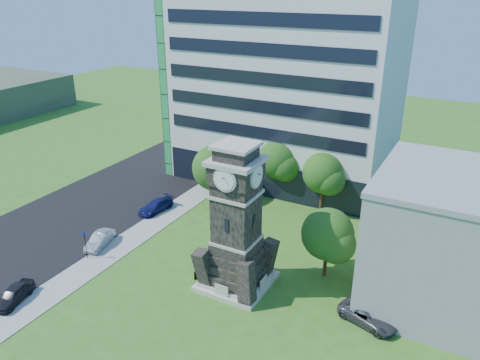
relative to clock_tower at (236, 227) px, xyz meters
The scene contains 16 objects.
ground 6.39m from the clock_tower, 146.32° to the right, with size 160.00×160.00×0.00m, color #38601B.
sidewalk 13.88m from the clock_tower, 166.50° to the left, with size 3.00×70.00×0.06m, color gray.
street 21.86m from the clock_tower, behind, with size 14.00×80.00×0.02m, color black.
clock_tower is the anchor object (origin of this frame).
office_tall 26.21m from the clock_tower, 104.57° to the left, with size 26.20×15.11×28.60m.
office_low 18.00m from the clock_tower, 19.48° to the left, with size 15.20×12.20×10.40m.
car_street_south 18.16m from the clock_tower, 143.74° to the right, with size 1.52×3.78×1.29m, color black.
car_street_mid 15.02m from the clock_tower, behind, with size 1.32×3.79×1.25m, color #929499.
car_street_north 16.55m from the clock_tower, 152.42° to the left, with size 1.75×4.30×1.25m, color #11164D.
car_east_lot 11.78m from the clock_tower, ahead, with size 2.04×4.43×1.23m, color #424246.
park_bench 5.40m from the clock_tower, 157.99° to the right, with size 1.95×0.52×1.01m.
street_sign 14.50m from the clock_tower, 167.21° to the right, with size 0.66×0.07×2.74m.
tree_nw 16.93m from the clock_tower, 126.86° to the left, with size 5.76×5.24×6.30m.
tree_nc 17.87m from the clock_tower, 102.71° to the left, with size 5.32×4.84×7.06m.
tree_ne 16.44m from the clock_tower, 84.35° to the left, with size 4.89×4.45×6.59m.
tree_east 7.74m from the clock_tower, 36.94° to the left, with size 4.80×4.36×6.22m.
Camera 1 is at (18.67, -26.29, 23.19)m, focal length 35.00 mm.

